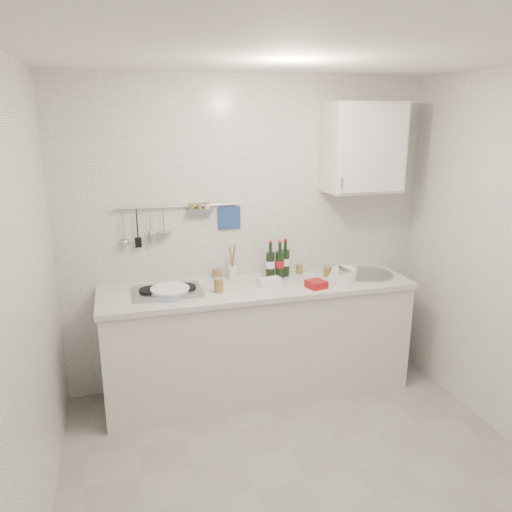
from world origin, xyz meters
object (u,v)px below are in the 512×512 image
(wall_cabinet, at_px, (363,148))
(utensil_crock, at_px, (233,271))
(plate_stack_sink, at_px, (343,274))
(wine_bottles, at_px, (278,259))
(plate_stack_hob, at_px, (169,292))

(wall_cabinet, xyz_separation_m, utensil_crock, (-1.06, 0.07, -0.96))
(wall_cabinet, xyz_separation_m, plate_stack_sink, (-0.21, -0.18, -0.98))
(wall_cabinet, distance_m, plate_stack_sink, 1.02)
(plate_stack_sink, distance_m, utensil_crock, 0.89)
(wall_cabinet, height_order, utensil_crock, wall_cabinet)
(wall_cabinet, bearing_deg, wine_bottles, 178.23)
(utensil_crock, bearing_deg, plate_stack_sink, -16.69)
(plate_stack_hob, xyz_separation_m, utensil_crock, (0.54, 0.23, 0.04))
(wall_cabinet, bearing_deg, plate_stack_sink, -138.91)
(plate_stack_sink, bearing_deg, plate_stack_hob, 178.85)
(wall_cabinet, xyz_separation_m, wine_bottles, (-0.69, 0.02, -0.87))
(utensil_crock, bearing_deg, plate_stack_hob, -157.03)
(wall_cabinet, height_order, plate_stack_hob, wall_cabinet)
(wall_cabinet, distance_m, wine_bottles, 1.11)
(plate_stack_sink, bearing_deg, wall_cabinet, 41.09)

